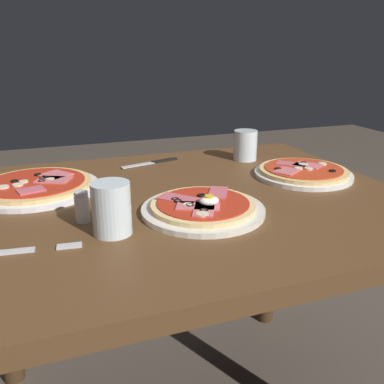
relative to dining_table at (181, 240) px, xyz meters
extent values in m
cube|color=brown|center=(0.00, 0.00, 0.10)|extent=(1.10, 0.87, 0.04)
cylinder|color=#3C2715|center=(0.49, 0.38, -0.27)|extent=(0.07, 0.07, 0.70)
cylinder|color=silver|center=(0.01, -0.11, 0.12)|extent=(0.28, 0.28, 0.01)
cylinder|color=#E5C17F|center=(0.01, -0.11, 0.13)|extent=(0.23, 0.23, 0.01)
cylinder|color=#B72D19|center=(0.01, -0.11, 0.14)|extent=(0.20, 0.20, 0.00)
torus|color=black|center=(-0.01, -0.17, 0.14)|extent=(0.02, 0.02, 0.00)
torus|color=black|center=(0.02, -0.08, 0.14)|extent=(0.02, 0.02, 0.00)
torus|color=black|center=(-0.04, -0.09, 0.14)|extent=(0.02, 0.02, 0.00)
torus|color=black|center=(-0.04, -0.08, 0.14)|extent=(0.02, 0.02, 0.00)
torus|color=black|center=(-0.02, -0.13, 0.14)|extent=(0.02, 0.02, 0.00)
cube|color=#D16B70|center=(-0.01, -0.14, 0.14)|extent=(0.10, 0.08, 0.00)
cube|color=#C65B66|center=(0.07, -0.07, 0.14)|extent=(0.08, 0.09, 0.00)
cube|color=#D16B70|center=(0.00, -0.15, 0.14)|extent=(0.08, 0.10, 0.00)
cube|color=#C65B66|center=(-0.03, -0.08, 0.14)|extent=(0.09, 0.10, 0.00)
cylinder|color=beige|center=(0.03, -0.13, 0.14)|extent=(0.03, 0.03, 0.00)
cylinder|color=beige|center=(-0.02, -0.18, 0.14)|extent=(0.03, 0.03, 0.00)
cylinder|color=beige|center=(-0.03, -0.12, 0.14)|extent=(0.02, 0.02, 0.00)
ellipsoid|color=white|center=(0.02, -0.14, 0.15)|extent=(0.04, 0.03, 0.02)
cylinder|color=yellow|center=(0.02, -0.14, 0.16)|extent=(0.02, 0.02, 0.00)
cylinder|color=white|center=(0.38, 0.04, 0.12)|extent=(0.27, 0.27, 0.01)
cylinder|color=#DBB26B|center=(0.38, 0.04, 0.13)|extent=(0.25, 0.25, 0.01)
cylinder|color=red|center=(0.38, 0.04, 0.14)|extent=(0.22, 0.22, 0.00)
torus|color=black|center=(0.41, 0.08, 0.14)|extent=(0.02, 0.02, 0.00)
torus|color=black|center=(0.43, -0.02, 0.14)|extent=(0.02, 0.02, 0.00)
torus|color=black|center=(0.30, 0.05, 0.14)|extent=(0.02, 0.02, 0.00)
cube|color=#D16B70|center=(0.31, 0.03, 0.14)|extent=(0.09, 0.08, 0.00)
cube|color=#D16B70|center=(0.40, 0.06, 0.14)|extent=(0.09, 0.09, 0.00)
cube|color=#C65B66|center=(0.37, 0.08, 0.14)|extent=(0.09, 0.09, 0.00)
cylinder|color=beige|center=(0.40, 0.07, 0.14)|extent=(0.03, 0.03, 0.00)
cylinder|color=beige|center=(0.45, 0.05, 0.14)|extent=(0.02, 0.02, 0.00)
cylinder|color=beige|center=(0.38, 0.02, 0.14)|extent=(0.02, 0.02, 0.00)
cylinder|color=beige|center=(0.36, 0.04, 0.14)|extent=(0.02, 0.02, 0.00)
cylinder|color=white|center=(-0.34, 0.17, 0.12)|extent=(0.32, 0.32, 0.01)
cylinder|color=#DBB26B|center=(-0.34, 0.17, 0.13)|extent=(0.28, 0.28, 0.01)
cylinder|color=#B72D19|center=(-0.34, 0.17, 0.14)|extent=(0.25, 0.25, 0.00)
torus|color=black|center=(-0.32, 0.16, 0.14)|extent=(0.02, 0.02, 0.00)
torus|color=black|center=(-0.38, 0.18, 0.14)|extent=(0.02, 0.02, 0.00)
torus|color=black|center=(-0.33, 0.22, 0.14)|extent=(0.02, 0.02, 0.00)
torus|color=black|center=(-0.31, 0.19, 0.14)|extent=(0.02, 0.02, 0.00)
torus|color=black|center=(-0.32, 0.18, 0.14)|extent=(0.02, 0.02, 0.00)
cube|color=#D16B70|center=(-0.28, 0.21, 0.14)|extent=(0.09, 0.10, 0.00)
cube|color=#D16B70|center=(-0.29, 0.16, 0.14)|extent=(0.10, 0.09, 0.00)
cube|color=#C65B66|center=(-0.34, 0.10, 0.14)|extent=(0.07, 0.06, 0.00)
cylinder|color=beige|center=(-0.41, 0.14, 0.14)|extent=(0.03, 0.03, 0.00)
cylinder|color=beige|center=(-0.30, 0.17, 0.14)|extent=(0.02, 0.02, 0.00)
cylinder|color=beige|center=(-0.36, 0.17, 0.14)|extent=(0.02, 0.02, 0.00)
cylinder|color=beige|center=(-0.37, 0.15, 0.14)|extent=(0.03, 0.03, 0.00)
cylinder|color=silver|center=(-0.19, -0.15, 0.17)|extent=(0.08, 0.08, 0.10)
cylinder|color=silver|center=(-0.19, -0.15, 0.13)|extent=(0.07, 0.07, 0.03)
cylinder|color=silver|center=(0.31, 0.26, 0.17)|extent=(0.08, 0.08, 0.10)
cylinder|color=silver|center=(0.31, 0.26, 0.14)|extent=(0.07, 0.07, 0.04)
cube|color=silver|center=(-0.38, -0.18, 0.12)|extent=(0.08, 0.02, 0.00)
cube|color=silver|center=(-0.28, -0.19, 0.12)|extent=(0.04, 0.01, 0.00)
cube|color=silver|center=(-0.28, -0.19, 0.12)|extent=(0.04, 0.01, 0.00)
cube|color=silver|center=(-0.28, -0.18, 0.12)|extent=(0.04, 0.01, 0.00)
cube|color=silver|center=(-0.28, -0.18, 0.12)|extent=(0.04, 0.01, 0.00)
cube|color=silver|center=(-0.04, 0.31, 0.12)|extent=(0.11, 0.05, 0.00)
cube|color=black|center=(0.05, 0.33, 0.12)|extent=(0.09, 0.04, 0.01)
cylinder|color=white|center=(-0.24, -0.07, 0.14)|extent=(0.03, 0.03, 0.05)
cylinder|color=silver|center=(-0.24, -0.07, 0.18)|extent=(0.03, 0.03, 0.01)
camera|label=1|loc=(-0.30, -0.90, 0.47)|focal=38.61mm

